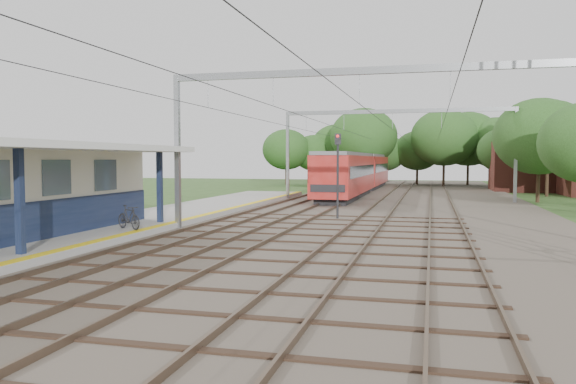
# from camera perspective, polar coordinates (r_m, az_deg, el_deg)

# --- Properties ---
(ground) EXTENTS (160.00, 160.00, 0.00)m
(ground) POSITION_cam_1_polar(r_m,az_deg,el_deg) (10.82, -21.66, -14.20)
(ground) COLOR #2D4C1E
(ground) RESTS_ON ground
(ballast_bed) EXTENTS (18.00, 90.00, 0.10)m
(ballast_bed) POSITION_cam_1_polar(r_m,az_deg,el_deg) (38.51, 11.16, -1.44)
(ballast_bed) COLOR #473D33
(ballast_bed) RESTS_ON ground
(platform) EXTENTS (5.00, 52.00, 0.35)m
(platform) POSITION_cam_1_polar(r_m,az_deg,el_deg) (26.32, -16.95, -3.44)
(platform) COLOR gray
(platform) RESTS_ON ground
(yellow_stripe) EXTENTS (0.45, 52.00, 0.01)m
(yellow_stripe) POSITION_cam_1_polar(r_m,az_deg,el_deg) (25.21, -12.58, -3.26)
(yellow_stripe) COLOR yellow
(yellow_stripe) RESTS_ON platform
(rail_tracks) EXTENTS (11.80, 88.00, 0.15)m
(rail_tracks) POSITION_cam_1_polar(r_m,az_deg,el_deg) (38.71, 7.46, -1.19)
(rail_tracks) COLOR brown
(rail_tracks) RESTS_ON ballast_bed
(catenary_system) EXTENTS (17.22, 88.00, 7.00)m
(catenary_system) POSITION_cam_1_polar(r_m,az_deg,el_deg) (33.79, 9.76, 7.19)
(catenary_system) COLOR gray
(catenary_system) RESTS_ON ground
(tree_band) EXTENTS (31.72, 30.88, 8.82)m
(tree_band) POSITION_cam_1_polar(r_m,az_deg,el_deg) (65.50, 12.41, 4.75)
(tree_band) COLOR #382619
(tree_band) RESTS_ON ground
(house_far) EXTENTS (8.00, 6.12, 8.66)m
(house_far) POSITION_cam_1_polar(r_m,az_deg,el_deg) (61.12, 23.70, 3.08)
(house_far) COLOR brown
(house_far) RESTS_ON ground
(bicycle) EXTENTS (1.67, 1.21, 0.99)m
(bicycle) POSITION_cam_1_polar(r_m,az_deg,el_deg) (23.84, -15.87, -2.49)
(bicycle) COLOR black
(bicycle) RESTS_ON platform
(train) EXTENTS (2.77, 34.54, 3.65)m
(train) POSITION_cam_1_polar(r_m,az_deg,el_deg) (54.11, 7.34, 2.07)
(train) COLOR black
(train) RESTS_ON ballast_bed
(signal_post) EXTENTS (0.35, 0.31, 4.56)m
(signal_post) POSITION_cam_1_polar(r_m,az_deg,el_deg) (29.56, 5.08, 2.76)
(signal_post) COLOR black
(signal_post) RESTS_ON ground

